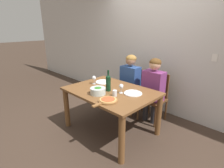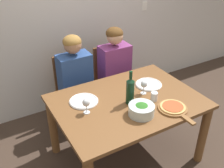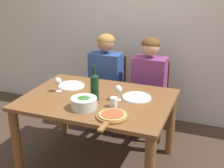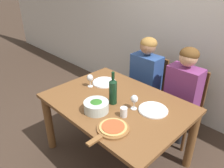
{
  "view_description": "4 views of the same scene",
  "coord_description": "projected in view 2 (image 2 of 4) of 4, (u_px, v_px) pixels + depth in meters",
  "views": [
    {
      "loc": [
        1.89,
        -1.88,
        1.74
      ],
      "look_at": [
        -0.12,
        0.15,
        0.78
      ],
      "focal_mm": 28.0,
      "sensor_mm": 36.0,
      "label": 1
    },
    {
      "loc": [
        -1.2,
        -1.78,
        2.18
      ],
      "look_at": [
        -0.11,
        0.11,
        0.9
      ],
      "focal_mm": 42.0,
      "sensor_mm": 36.0,
      "label": 2
    },
    {
      "loc": [
        1.13,
        -2.55,
        1.93
      ],
      "look_at": [
        0.13,
        0.07,
        0.88
      ],
      "focal_mm": 50.0,
      "sensor_mm": 36.0,
      "label": 3
    },
    {
      "loc": [
        1.31,
        -1.36,
        1.94
      ],
      "look_at": [
        -0.11,
        0.05,
        0.88
      ],
      "focal_mm": 35.0,
      "sensor_mm": 36.0,
      "label": 4
    }
  ],
  "objects": [
    {
      "name": "wine_bottle",
      "position": [
        130.0,
        90.0,
        2.47
      ],
      "size": [
        0.08,
        0.08,
        0.34
      ],
      "color": "black",
      "rests_on": "dining_table"
    },
    {
      "name": "water_tumbler",
      "position": [
        154.0,
        97.0,
        2.55
      ],
      "size": [
        0.07,
        0.07,
        0.09
      ],
      "color": "silver",
      "rests_on": "dining_table"
    },
    {
      "name": "chair_left",
      "position": [
        73.0,
        89.0,
        3.27
      ],
      "size": [
        0.42,
        0.42,
        0.9
      ],
      "color": "brown",
      "rests_on": "ground"
    },
    {
      "name": "pizza_on_board",
      "position": [
        173.0,
        108.0,
        2.43
      ],
      "size": [
        0.28,
        0.42,
        0.04
      ],
      "color": "brown",
      "rests_on": "dining_table"
    },
    {
      "name": "broccoli_bowl",
      "position": [
        141.0,
        110.0,
        2.35
      ],
      "size": [
        0.24,
        0.24,
        0.11
      ],
      "color": "silver",
      "rests_on": "dining_table"
    },
    {
      "name": "wine_glass_right",
      "position": [
        144.0,
        85.0,
        2.63
      ],
      "size": [
        0.07,
        0.07,
        0.15
      ],
      "color": "silver",
      "rests_on": "dining_table"
    },
    {
      "name": "wine_glass_left",
      "position": [
        86.0,
        103.0,
        2.35
      ],
      "size": [
        0.07,
        0.07,
        0.15
      ],
      "color": "silver",
      "rests_on": "dining_table"
    },
    {
      "name": "person_man",
      "position": [
        115.0,
        65.0,
        3.29
      ],
      "size": [
        0.47,
        0.51,
        1.2
      ],
      "color": "#28282D",
      "rests_on": "ground"
    },
    {
      "name": "chair_right",
      "position": [
        111.0,
        78.0,
        3.5
      ],
      "size": [
        0.42,
        0.42,
        0.9
      ],
      "color": "brown",
      "rests_on": "ground"
    },
    {
      "name": "person_woman",
      "position": [
        76.0,
        75.0,
        3.06
      ],
      "size": [
        0.47,
        0.51,
        1.2
      ],
      "color": "#28282D",
      "rests_on": "ground"
    },
    {
      "name": "back_wall",
      "position": [
        72.0,
        8.0,
        3.24
      ],
      "size": [
        10.0,
        0.06,
        2.7
      ],
      "color": "silver",
      "rests_on": "ground"
    },
    {
      "name": "ground_plane",
      "position": [
        126.0,
        155.0,
        2.95
      ],
      "size": [
        40.0,
        40.0,
        0.0
      ],
      "primitive_type": "plane",
      "color": "#3D2D23"
    },
    {
      "name": "dining_table",
      "position": [
        127.0,
        111.0,
        2.64
      ],
      "size": [
        1.43,
        1.03,
        0.74
      ],
      "color": "brown",
      "rests_on": "ground"
    },
    {
      "name": "dinner_plate_left",
      "position": [
        84.0,
        101.0,
        2.55
      ],
      "size": [
        0.28,
        0.28,
        0.02
      ],
      "color": "white",
      "rests_on": "dining_table"
    },
    {
      "name": "dinner_plate_right",
      "position": [
        149.0,
        84.0,
        2.82
      ],
      "size": [
        0.28,
        0.28,
        0.02
      ],
      "color": "white",
      "rests_on": "dining_table"
    }
  ]
}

